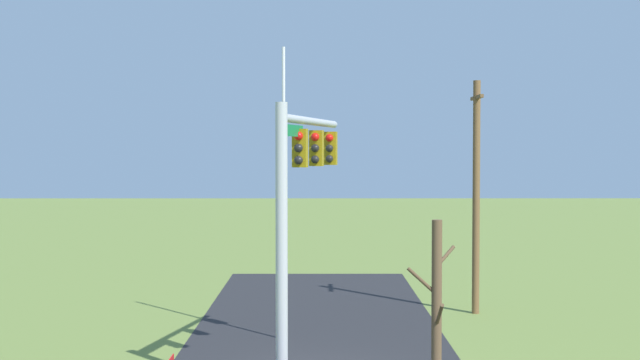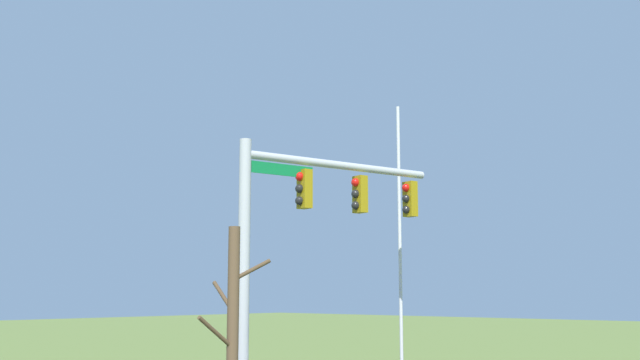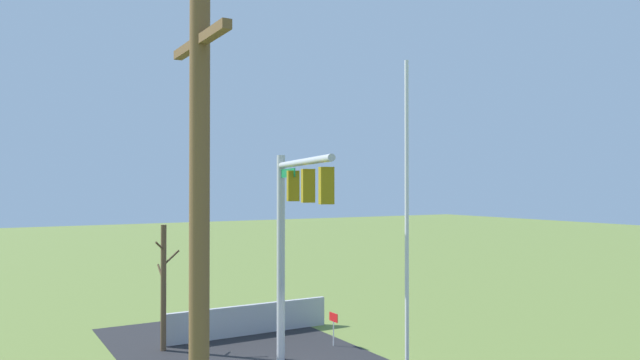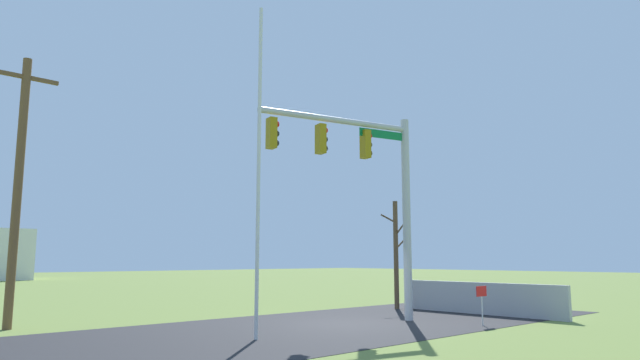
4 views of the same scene
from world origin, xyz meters
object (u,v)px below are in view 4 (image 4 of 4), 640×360
signal_mast (368,175)px  open_sign (482,296)px  flagpole (259,167)px  utility_pole (18,184)px  bare_tree (396,253)px

signal_mast → open_sign: size_ratio=5.71×
flagpole → utility_pole: bearing=121.8°
signal_mast → utility_pole: bearing=146.1°
flagpole → bare_tree: bearing=19.1°
utility_pole → flagpole: bearing=-58.2°
bare_tree → open_sign: size_ratio=3.70×
bare_tree → open_sign: bare_tree is taller
utility_pole → open_sign: size_ratio=6.83×
signal_mast → flagpole: 4.99m
signal_mast → utility_pole: (-9.11, 6.12, -0.55)m
signal_mast → open_sign: (2.12, -2.83, -3.97)m
utility_pole → bare_tree: bearing=-13.7°
flagpole → open_sign: 8.24m
signal_mast → open_sign: 5.32m
utility_pole → open_sign: bearing=-38.6°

